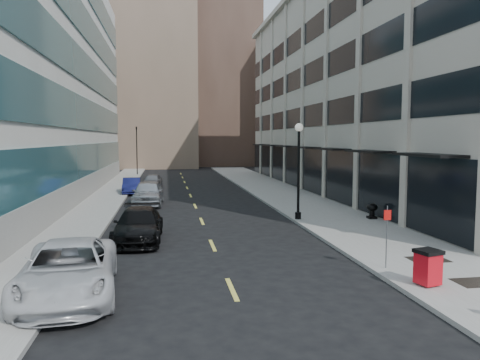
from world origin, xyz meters
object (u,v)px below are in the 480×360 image
object	(u,v)px
car_black_pickup	(139,225)
trash_bin	(428,266)
car_grey_sedan	(152,181)
sign_post	(387,228)
car_white_van	(68,270)
car_blue_sedan	(132,186)
urn_planter	(372,209)
lamppost	(299,162)
car_silver_sedan	(148,193)
traffic_signal	(136,130)

from	to	relation	value
car_black_pickup	trash_bin	bearing A→B (deg)	-40.63
car_grey_sedan	sign_post	distance (m)	30.63
car_white_van	car_grey_sedan	size ratio (longest dim) A/B	1.46
car_white_van	sign_post	size ratio (longest dim) A/B	2.65
trash_bin	sign_post	distance (m)	2.18
car_white_van	car_blue_sedan	xyz separation A→B (m)	(0.00, 25.95, -0.13)
trash_bin	car_black_pickup	bearing A→B (deg)	122.95
car_black_pickup	urn_planter	xyz separation A→B (m)	(12.62, 3.23, -0.07)
trash_bin	lamppost	world-z (taller)	lamppost
trash_bin	urn_planter	distance (m)	12.06
car_white_van	car_silver_sedan	world-z (taller)	car_silver_sedan
car_black_pickup	sign_post	xyz separation A→B (m)	(8.73, -6.32, 0.83)
car_blue_sedan	sign_post	xyz separation A→B (m)	(10.33, -25.01, 0.90)
traffic_signal	car_blue_sedan	size ratio (longest dim) A/B	1.72
traffic_signal	car_white_van	bearing A→B (deg)	-89.13
trash_bin	lamppost	size ratio (longest dim) A/B	0.20
car_black_pickup	urn_planter	bearing A→B (deg)	16.12
car_white_van	lamppost	world-z (taller)	lamppost
car_white_van	urn_planter	size ratio (longest dim) A/B	6.74
sign_post	urn_planter	world-z (taller)	sign_post
car_grey_sedan	traffic_signal	bearing A→B (deg)	106.33
sign_post	urn_planter	xyz separation A→B (m)	(3.89, 9.55, -0.90)
traffic_signal	sign_post	xyz separation A→B (m)	(11.03, -45.01, -4.15)
car_blue_sedan	lamppost	xyz separation A→B (m)	(10.10, -14.92, 2.67)
urn_planter	trash_bin	bearing A→B (deg)	-107.00
car_black_pickup	lamppost	bearing A→B (deg)	25.66
car_black_pickup	sign_post	world-z (taller)	sign_post
car_grey_sedan	urn_planter	distance (m)	23.48
car_silver_sedan	lamppost	bearing A→B (deg)	-40.44
car_white_van	car_blue_sedan	size ratio (longest dim) A/B	1.42
traffic_signal	car_silver_sedan	world-z (taller)	traffic_signal
lamppost	trash_bin	bearing A→B (deg)	-87.18
urn_planter	car_grey_sedan	bearing A→B (deg)	122.51
trash_bin	car_silver_sedan	bearing A→B (deg)	99.82
car_black_pickup	trash_bin	xyz separation A→B (m)	(9.10, -8.31, 0.01)
traffic_signal	lamppost	bearing A→B (deg)	-72.82
sign_post	car_white_van	bearing A→B (deg)	-171.96
car_blue_sedan	trash_bin	bearing A→B (deg)	-70.52
traffic_signal	lamppost	xyz separation A→B (m)	(10.80, -34.92, -2.38)
traffic_signal	car_black_pickup	size ratio (longest dim) A/B	1.37
lamppost	car_white_van	bearing A→B (deg)	-132.49
trash_bin	traffic_signal	bearing A→B (deg)	89.00
lamppost	car_blue_sedan	bearing A→B (deg)	124.09
car_black_pickup	traffic_signal	bearing A→B (deg)	95.19
car_silver_sedan	trash_bin	world-z (taller)	car_silver_sedan
car_silver_sedan	urn_planter	distance (m)	15.20
traffic_signal	urn_planter	world-z (taller)	traffic_signal
traffic_signal	trash_bin	bearing A→B (deg)	-76.37
car_white_van	urn_planter	world-z (taller)	car_white_van
car_white_van	trash_bin	distance (m)	10.75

